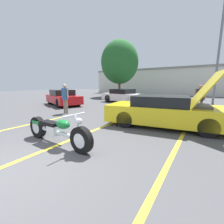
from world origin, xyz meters
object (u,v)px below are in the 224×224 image
spectator_near_motorcycle (65,96)px  parked_car_left_row (63,98)px  show_car_hood_open (165,111)px  parked_car_mid_row (124,96)px  motorcycle (57,131)px  tree_background (120,62)px  light_pole (221,47)px  spectator_by_show_car (200,98)px

spectator_near_motorcycle → parked_car_left_row: bearing=142.3°
show_car_hood_open → parked_car_mid_row: size_ratio=1.07×
motorcycle → tree_background: bearing=116.3°
light_pole → spectator_by_show_car: (-0.87, -6.27, -3.72)m
light_pole → parked_car_left_row: bearing=-145.9°
light_pole → parked_car_left_row: size_ratio=1.97×
parked_car_left_row → spectator_by_show_car: (9.86, 0.99, 0.40)m
parked_car_left_row → spectator_near_motorcycle: (3.16, -2.45, 0.43)m
spectator_by_show_car → light_pole: bearing=82.1°
parked_car_mid_row → spectator_by_show_car: size_ratio=2.67×
tree_background → parked_car_left_row: bearing=-87.8°
show_car_hood_open → light_pole: bearing=70.2°
show_car_hood_open → parked_car_mid_row: show_car_hood_open is taller
motorcycle → spectator_near_motorcycle: size_ratio=1.55×
show_car_hood_open → spectator_near_motorcycle: bearing=174.9°
light_pole → show_car_hood_open: (-1.93, -9.40, -4.09)m
motorcycle → parked_car_mid_row: bearing=110.1°
tree_background → spectator_by_show_car: bearing=-42.1°
tree_background → motorcycle: 18.04m
tree_background → spectator_near_motorcycle: bearing=-74.4°
light_pole → spectator_near_motorcycle: 12.85m
tree_background → parked_car_left_row: size_ratio=1.73×
spectator_near_motorcycle → spectator_by_show_car: size_ratio=1.02×
light_pole → parked_car_mid_row: (-7.24, -3.03, -4.10)m
spectator_near_motorcycle → spectator_by_show_car: spectator_near_motorcycle is taller
tree_background → show_car_hood_open: tree_background is taller
tree_background → motorcycle: (7.04, -16.04, -4.28)m
motorcycle → parked_car_mid_row: size_ratio=0.60×
light_pole → parked_car_mid_row: bearing=-157.3°
tree_background → motorcycle: tree_background is taller
parked_car_mid_row → parked_car_left_row: parked_car_mid_row is taller
parked_car_left_row → light_pole: bearing=55.3°
motorcycle → parked_car_left_row: size_ratio=0.61×
light_pole → parked_car_mid_row: light_pole is taller
parked_car_left_row → motorcycle: bearing=-19.8°
spectator_near_motorcycle → spectator_by_show_car: (6.70, 3.43, -0.03)m
show_car_hood_open → spectator_by_show_car: bearing=63.0°
light_pole → motorcycle: (-4.08, -13.03, -4.31)m
tree_background → spectator_by_show_car: tree_background is taller
motorcycle → show_car_hood_open: bearing=62.0°
parked_car_mid_row → spectator_by_show_car: spectator_by_show_car is taller
light_pole → tree_background: (-11.12, 3.01, -0.03)m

